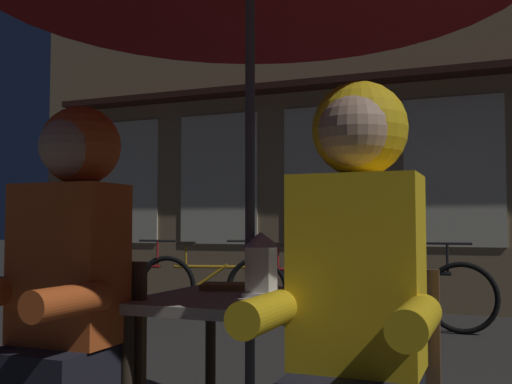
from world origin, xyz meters
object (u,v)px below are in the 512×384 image
cafe_table (250,324)px  chair_left (73,378)px  person_right_hooded (355,281)px  lantern (261,262)px  person_left_hooded (64,271)px  bicycle_second (211,285)px  bicycle_nearest (125,284)px  bicycle_third (305,289)px  book (227,286)px  bicycle_fourth (405,294)px

cafe_table → chair_left: (-0.48, -0.37, -0.15)m
person_right_hooded → lantern: bearing=136.0°
person_left_hooded → bicycle_second: (-1.58, 4.30, -0.50)m
lantern → person_right_hooded: person_right_hooded is taller
lantern → bicycle_nearest: lantern is taller
person_left_hooded → bicycle_third: 4.33m
chair_left → bicycle_nearest: chair_left is taller
person_left_hooded → book: size_ratio=7.00×
chair_left → person_right_hooded: bearing=-3.4°
cafe_table → bicycle_second: 4.39m
bicycle_third → book: bearing=-77.4°
bicycle_nearest → book: bearing=-50.8°
person_left_hooded → bicycle_third: size_ratio=0.84×
person_left_hooded → bicycle_nearest: bearing=121.8°
book → bicycle_nearest: bearing=111.3°
person_right_hooded → bicycle_nearest: 5.40m
cafe_table → chair_left: size_ratio=0.85×
bicycle_fourth → lantern: bearing=-89.3°
lantern → chair_left: lantern is taller
person_left_hooded → bicycle_nearest: 4.83m
bicycle_nearest → bicycle_third: same height
chair_left → book: bearing=59.9°
chair_left → bicycle_fourth: chair_left is taller
lantern → person_left_hooded: person_left_hooded is taller
person_left_hooded → bicycle_fourth: person_left_hooded is taller
cafe_table → book: book is taller
bicycle_nearest → bicycle_second: size_ratio=1.02×
chair_left → book: 0.67m
bicycle_second → cafe_table: bearing=-62.0°
cafe_table → person_right_hooded: size_ratio=0.53×
cafe_table → person_left_hooded: bearing=-138.4°
person_left_hooded → bicycle_second: bearing=110.2°
lantern → chair_left: 0.74m
person_left_hooded → bicycle_third: (-0.51, 4.27, -0.50)m
person_left_hooded → bicycle_fourth: 4.32m
bicycle_fourth → book: size_ratio=8.40×
bicycle_nearest → lantern: bearing=-50.1°
person_right_hooded → bicycle_third: size_ratio=0.84×
bicycle_third → lantern: bearing=-75.0°
person_right_hooded → bicycle_second: (-2.54, 4.30, -0.50)m
cafe_table → person_left_hooded: person_left_hooded is taller
chair_left → cafe_table: bearing=37.5°
book → person_right_hooded: bearing=-60.4°
chair_left → person_right_hooded: 1.03m
cafe_table → bicycle_second: size_ratio=0.45×
lantern → bicycle_second: 4.44m
chair_left → bicycle_fourth: bearing=83.6°
bicycle_second → book: (1.89, -3.70, 0.41)m
lantern → person_right_hooded: size_ratio=0.17×
cafe_table → bicycle_nearest: size_ratio=0.44×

